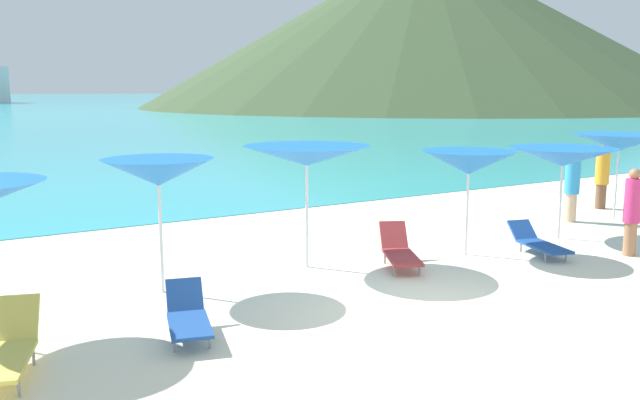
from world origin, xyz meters
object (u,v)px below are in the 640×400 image
object	(u,v)px
beachgoer_1	(602,175)
beachgoer_2	(632,210)
umbrella_2	(158,172)
lounge_chair_0	(7,348)
beachgoer_0	(572,183)
umbrella_3	(307,156)
umbrella_5	(563,157)
umbrella_4	(469,163)
lounge_chair_2	(538,242)
lounge_chair_5	(399,250)
umbrella_6	(619,143)
lounge_chair_3	(188,316)

from	to	relation	value
beachgoer_1	beachgoer_2	world-z (taller)	beachgoer_1
umbrella_2	beachgoer_2	bearing A→B (deg)	-16.10
lounge_chair_0	beachgoer_2	distance (m)	11.25
beachgoer_0	beachgoer_2	world-z (taller)	beachgoer_0
umbrella_3	umbrella_5	distance (m)	6.02
umbrella_4	umbrella_5	xyz separation A→B (m)	(2.78, -0.00, -0.04)
umbrella_2	umbrella_3	world-z (taller)	umbrella_3
lounge_chair_2	beachgoer_1	xyz separation A→B (m)	(5.59, 2.60, 0.69)
lounge_chair_5	umbrella_6	bearing A→B (deg)	32.50
umbrella_6	beachgoer_1	world-z (taller)	umbrella_6
lounge_chair_3	beachgoer_0	world-z (taller)	beachgoer_0
umbrella_6	lounge_chair_5	world-z (taller)	umbrella_6
umbrella_4	beachgoer_2	distance (m)	3.36
lounge_chair_0	lounge_chair_5	bearing A→B (deg)	30.32
lounge_chair_2	beachgoer_1	bearing A→B (deg)	41.88
umbrella_6	beachgoer_0	bearing A→B (deg)	165.56
lounge_chair_0	beachgoer_0	size ratio (longest dim) A/B	0.92
umbrella_4	lounge_chair_5	size ratio (longest dim) A/B	1.22
umbrella_5	lounge_chair_2	distance (m)	2.30
umbrella_3	umbrella_4	xyz separation A→B (m)	(3.17, -0.85, -0.23)
lounge_chair_2	beachgoer_0	size ratio (longest dim) A/B	0.93
umbrella_2	lounge_chair_0	xyz separation A→B (m)	(-2.57, -2.14, -1.63)
umbrella_5	beachgoer_1	distance (m)	4.55
beachgoer_1	beachgoer_2	size ratio (longest dim) A/B	1.03
umbrella_2	lounge_chair_3	world-z (taller)	umbrella_2
umbrella_5	beachgoer_0	size ratio (longest dim) A/B	1.26
lounge_chair_3	lounge_chair_0	bearing A→B (deg)	-162.29
lounge_chair_3	beachgoer_0	xyz separation A→B (m)	(10.90, 2.43, 0.69)
umbrella_5	lounge_chair_5	bearing A→B (deg)	-179.89
umbrella_4	lounge_chair_5	world-z (taller)	umbrella_4
umbrella_3	beachgoer_0	world-z (taller)	umbrella_3
umbrella_3	lounge_chair_5	xyz separation A→B (m)	(1.48, -0.86, -1.76)
lounge_chair_5	beachgoer_2	bearing A→B (deg)	4.90
umbrella_2	umbrella_4	size ratio (longest dim) A/B	1.05
umbrella_2	lounge_chair_2	distance (m)	7.55
lounge_chair_3	umbrella_4	bearing A→B (deg)	27.55
lounge_chair_3	lounge_chair_5	distance (m)	4.80
lounge_chair_3	beachgoer_2	bearing A→B (deg)	12.96
beachgoer_1	lounge_chair_2	bearing A→B (deg)	-38.10
beachgoer_0	lounge_chair_5	bearing A→B (deg)	84.48
lounge_chair_0	lounge_chair_2	bearing A→B (deg)	22.75
umbrella_4	lounge_chair_3	world-z (taller)	umbrella_4
umbrella_5	beachgoer_1	bearing A→B (deg)	24.75
umbrella_4	beachgoer_2	size ratio (longest dim) A/B	1.20
umbrella_2	beachgoer_0	size ratio (longest dim) A/B	1.19
umbrella_3	lounge_chair_0	xyz separation A→B (m)	(-5.35, -2.25, -1.74)
lounge_chair_0	lounge_chair_2	xyz separation A→B (m)	(9.77, 0.67, -0.08)
lounge_chair_2	beachgoer_1	distance (m)	6.21
umbrella_6	lounge_chair_2	size ratio (longest dim) A/B	1.32
lounge_chair_2	lounge_chair_3	distance (m)	7.58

